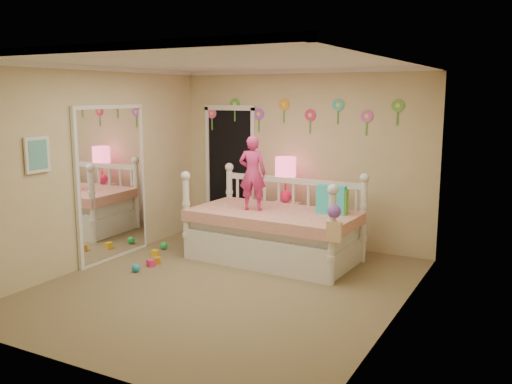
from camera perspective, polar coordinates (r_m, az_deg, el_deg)
The scene contains 18 objects.
floor at distance 6.64m, azimuth -3.25°, elevation -9.69°, with size 4.00×4.50×0.01m, color #7F684C.
ceiling at distance 6.26m, azimuth -3.49°, elevation 13.31°, with size 4.00×4.50×0.01m, color white.
back_wall at distance 8.31m, azimuth 4.77°, elevation 3.50°, with size 4.00×0.01×2.60m, color tan.
left_wall at distance 7.55m, azimuth -16.43°, elevation 2.48°, with size 0.01×4.50×2.60m, color tan.
right_wall at distance 5.56m, azimuth 14.51°, elevation -0.02°, with size 0.01×4.50×2.60m, color tan.
crown_molding at distance 6.26m, azimuth -3.49°, elevation 13.04°, with size 4.00×4.50×0.06m, color white, non-canonical shape.
daybed at distance 7.51m, azimuth 1.85°, elevation -2.46°, with size 2.28×1.22×1.23m, color white, non-canonical shape.
pillow_turquoise at distance 7.32m, azimuth 7.75°, elevation -0.79°, with size 0.38×0.13×0.38m, color #28CAB7.
pillow_lime at distance 7.33m, azimuth 8.07°, elevation -0.98°, with size 0.35×0.13×0.33m, color #6DCE3E.
child at distance 7.45m, azimuth -0.36°, elevation 1.95°, with size 0.37×0.24×1.01m, color #DB317C.
nightstand at distance 8.27m, azimuth 3.01°, elevation -3.33°, with size 0.40×0.30×0.66m, color white.
table_lamp at distance 8.13m, azimuth 3.06°, elevation 2.01°, with size 0.31×0.31×0.67m.
closet_doorway at distance 8.89m, azimuth -2.71°, elevation 2.23°, with size 0.90×0.04×2.07m, color black.
flower_decals at distance 8.29m, azimuth 4.22°, elevation 7.93°, with size 3.40×0.02×0.50m, color #B2668C, non-canonical shape.
mirror_closet at distance 7.78m, azimuth -14.59°, elevation 0.90°, with size 0.07×1.30×2.10m, color white.
wall_picture at distance 6.90m, azimuth -21.59°, elevation 3.59°, with size 0.05×0.34×0.42m, color white.
hanging_bag at distance 6.49m, azimuth 7.96°, elevation -3.32°, with size 0.20×0.16×0.36m, color beige, non-canonical shape.
toy_scatter at distance 7.87m, azimuth -11.45°, elevation -6.30°, with size 0.80×1.30×0.11m, color #996666, non-canonical shape.
Camera 1 is at (3.27, -5.33, 2.24)m, focal length 38.87 mm.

